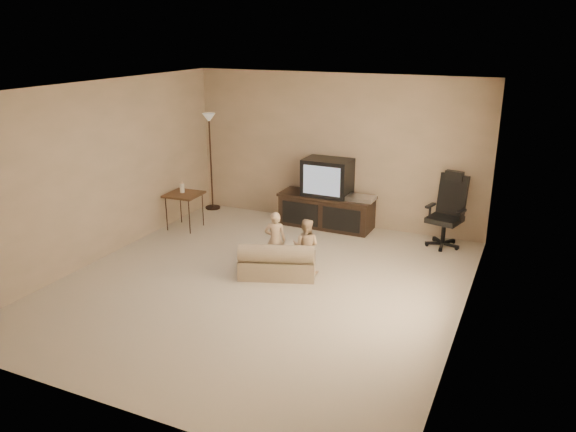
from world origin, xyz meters
name	(u,v)px	position (x,y,z in m)	size (l,w,h in m)	color
floor	(261,284)	(0.00, 0.00, 0.00)	(5.50, 5.50, 0.00)	beige
room_shell	(259,171)	(0.00, 0.00, 1.52)	(5.50, 5.50, 5.50)	silver
tv_stand	(327,199)	(-0.03, 2.49, 0.48)	(1.62, 0.61, 1.15)	black
office_chair	(446,220)	(1.93, 2.42, 0.41)	(0.64, 0.66, 1.14)	black
side_table	(184,194)	(-2.14, 1.44, 0.58)	(0.56, 0.56, 0.81)	brown
floor_lamp	(210,140)	(-2.30, 2.55, 1.28)	(0.27, 0.27, 1.75)	#301E15
child_sofa	(277,262)	(0.08, 0.33, 0.20)	(1.13, 0.87, 0.49)	gray
toddler_left	(275,240)	(-0.06, 0.57, 0.41)	(0.30, 0.22, 0.82)	#D4AC84
toddler_right	(306,246)	(0.38, 0.61, 0.38)	(0.37, 0.20, 0.76)	#D4AC84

